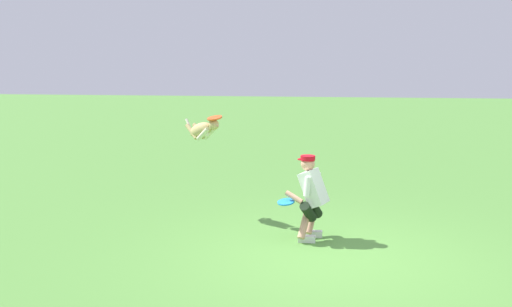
% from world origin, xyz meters
% --- Properties ---
extents(ground_plane, '(60.00, 60.00, 0.00)m').
position_xyz_m(ground_plane, '(0.00, 0.00, 0.00)').
color(ground_plane, '#528C3B').
extents(person, '(0.68, 0.65, 1.29)m').
position_xyz_m(person, '(0.30, -0.82, 0.70)').
color(person, silver).
rests_on(person, ground_plane).
extents(dog, '(0.76, 0.73, 0.44)m').
position_xyz_m(dog, '(2.16, -1.82, 1.53)').
color(dog, tan).
extents(frisbee_flying, '(0.35, 0.35, 0.08)m').
position_xyz_m(frisbee_flying, '(1.91, -1.59, 1.76)').
color(frisbee_flying, '#E5581F').
extents(frisbee_held, '(0.37, 0.37, 0.07)m').
position_xyz_m(frisbee_held, '(0.67, -0.71, 0.61)').
color(frisbee_held, '#238EE7').
rests_on(frisbee_held, person).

